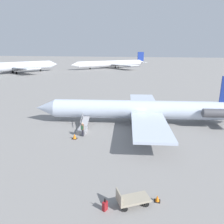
# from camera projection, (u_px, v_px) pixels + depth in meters

# --- Properties ---
(ground_plane) EXTENTS (600.00, 600.00, 0.00)m
(ground_plane) POSITION_uv_depth(u_px,v_px,m) (137.00, 123.00, 31.57)
(ground_plane) COLOR gray
(airplane_main) EXTENTS (29.98, 23.00, 6.85)m
(airplane_main) POSITION_uv_depth(u_px,v_px,m) (144.00, 109.00, 30.95)
(airplane_main) COLOR silver
(airplane_main) RESTS_ON ground
(airplane_far_center) EXTENTS (36.19, 40.58, 8.96)m
(airplane_far_center) POSITION_uv_depth(u_px,v_px,m) (112.00, 64.00, 124.51)
(airplane_far_center) COLOR silver
(airplane_far_center) RESTS_ON ground
(airplane_taxiing_distant) EXTENTS (29.20, 37.41, 10.39)m
(airplane_taxiing_distant) POSITION_uv_depth(u_px,v_px,m) (19.00, 66.00, 98.45)
(airplane_taxiing_distant) COLOR silver
(airplane_taxiing_distant) RESTS_ON ground
(boarding_stairs) EXTENTS (1.83, 4.14, 1.70)m
(boarding_stairs) POSITION_uv_depth(u_px,v_px,m) (83.00, 129.00, 28.26)
(boarding_stairs) COLOR #99999E
(boarding_stairs) RESTS_ON ground
(passenger) EXTENTS (0.39, 0.56, 1.74)m
(passenger) POSITION_uv_depth(u_px,v_px,m) (83.00, 128.00, 26.47)
(passenger) COLOR #23232D
(passenger) RESTS_ON ground
(luggage_cart) EXTENTS (2.44, 2.12, 1.22)m
(luggage_cart) POSITION_uv_depth(u_px,v_px,m) (132.00, 199.00, 14.76)
(luggage_cart) COLOR #9E937F
(luggage_cart) RESTS_ON ground
(suitcase) EXTENTS (0.33, 0.42, 0.88)m
(suitcase) POSITION_uv_depth(u_px,v_px,m) (105.00, 206.00, 14.32)
(suitcase) COLOR maroon
(suitcase) RESTS_ON ground
(traffic_cone_near_stairs) EXTENTS (0.57, 0.57, 0.63)m
(traffic_cone_near_stairs) POSITION_uv_depth(u_px,v_px,m) (74.00, 136.00, 25.91)
(traffic_cone_near_stairs) COLOR black
(traffic_cone_near_stairs) RESTS_ON ground
(traffic_cone_near_cart) EXTENTS (0.42, 0.42, 0.46)m
(traffic_cone_near_cart) POSITION_uv_depth(u_px,v_px,m) (157.00, 199.00, 15.20)
(traffic_cone_near_cart) COLOR black
(traffic_cone_near_cart) RESTS_ON ground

